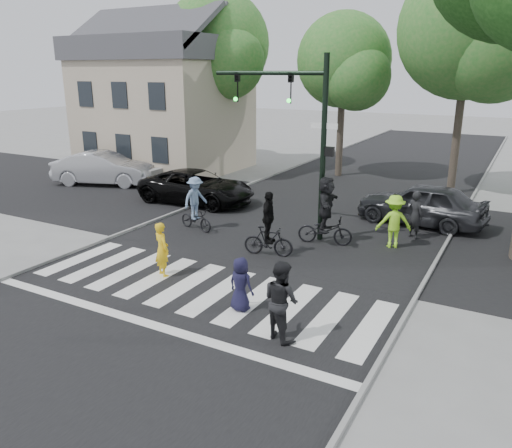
{
  "coord_description": "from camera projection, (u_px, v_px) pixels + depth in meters",
  "views": [
    {
      "loc": [
        7.05,
        -8.85,
        5.46
      ],
      "look_at": [
        0.5,
        3.0,
        1.3
      ],
      "focal_mm": 35.0,
      "sensor_mm": 36.0,
      "label": 1
    }
  ],
  "objects": [
    {
      "name": "ground",
      "position": [
        179.0,
        303.0,
        12.27
      ],
      "size": [
        120.0,
        120.0,
        0.0
      ],
      "primitive_type": "plane",
      "color": "gray",
      "rests_on": "ground"
    },
    {
      "name": "pedestrian_child",
      "position": [
        241.0,
        284.0,
        11.72
      ],
      "size": [
        0.69,
        0.49,
        1.32
      ],
      "primitive_type": "imported",
      "rotation": [
        0.0,
        0.0,
        3.03
      ],
      "color": "black",
      "rests_on": "ground"
    },
    {
      "name": "car_suv",
      "position": [
        197.0,
        187.0,
        21.39
      ],
      "size": [
        5.13,
        2.48,
        1.41
      ],
      "primitive_type": "imported",
      "rotation": [
        0.0,
        0.0,
        1.6
      ],
      "color": "black",
      "rests_on": "ground"
    },
    {
      "name": "cyclist_mid",
      "position": [
        268.0,
        230.0,
        15.18
      ],
      "size": [
        1.6,
        1.0,
        2.02
      ],
      "color": "black",
      "rests_on": "ground"
    },
    {
      "name": "pedestrian_adult",
      "position": [
        281.0,
        300.0,
        10.42
      ],
      "size": [
        1.05,
        0.96,
        1.75
      ],
      "primitive_type": "imported",
      "rotation": [
        0.0,
        0.0,
        2.71
      ],
      "color": "black",
      "rests_on": "ground"
    },
    {
      "name": "cyclist_right",
      "position": [
        326.0,
        214.0,
        16.16
      ],
      "size": [
        1.87,
        1.73,
        2.26
      ],
      "color": "black",
      "rests_on": "ground"
    },
    {
      "name": "curb_left",
      "position": [
        153.0,
        221.0,
        18.77
      ],
      "size": [
        0.1,
        70.0,
        0.1
      ],
      "primitive_type": "cube",
      "color": "gray",
      "rests_on": "ground"
    },
    {
      "name": "road_cross",
      "position": [
        308.0,
        221.0,
        18.96
      ],
      "size": [
        70.0,
        10.0,
        0.01
      ],
      "primitive_type": "cube",
      "color": "black",
      "rests_on": "ground"
    },
    {
      "name": "road_stem",
      "position": [
        272.0,
        244.0,
        16.45
      ],
      "size": [
        10.0,
        70.0,
        0.01
      ],
      "primitive_type": "cube",
      "color": "black",
      "rests_on": "ground"
    },
    {
      "name": "bystander_dark",
      "position": [
        415.0,
        215.0,
        16.81
      ],
      "size": [
        0.71,
        0.65,
        1.63
      ],
      "primitive_type": "imported",
      "rotation": [
        0.0,
        0.0,
        2.57
      ],
      "color": "black",
      "rests_on": "ground"
    },
    {
      "name": "pedestrian_woman",
      "position": [
        162.0,
        249.0,
        13.71
      ],
      "size": [
        0.66,
        0.57,
        1.54
      ],
      "primitive_type": "imported",
      "rotation": [
        0.0,
        0.0,
        2.71
      ],
      "color": "yellow",
      "rests_on": "ground"
    },
    {
      "name": "car_grey",
      "position": [
        421.0,
        204.0,
        18.36
      ],
      "size": [
        4.78,
        2.35,
        1.57
      ],
      "primitive_type": "imported",
      "rotation": [
        0.0,
        0.0,
        -1.68
      ],
      "color": "#2A2C2F",
      "rests_on": "ground"
    },
    {
      "name": "car_silver",
      "position": [
        104.0,
        168.0,
        24.85
      ],
      "size": [
        5.26,
        3.29,
        1.64
      ],
      "primitive_type": "imported",
      "rotation": [
        0.0,
        0.0,
        1.91
      ],
      "color": "#B8B9BE",
      "rests_on": "ground"
    },
    {
      "name": "traffic_signal",
      "position": [
        300.0,
        121.0,
        16.14
      ],
      "size": [
        4.45,
        0.29,
        6.0
      ],
      "color": "black",
      "rests_on": "ground"
    },
    {
      "name": "crosswalk",
      "position": [
        195.0,
        293.0,
        12.82
      ],
      "size": [
        10.0,
        3.85,
        0.01
      ],
      "color": "silver",
      "rests_on": "ground"
    },
    {
      "name": "cyclist_left",
      "position": [
        196.0,
        207.0,
        17.68
      ],
      "size": [
        1.6,
        1.09,
        1.93
      ],
      "color": "black",
      "rests_on": "ground"
    },
    {
      "name": "bystander_hivis",
      "position": [
        394.0,
        222.0,
        15.9
      ],
      "size": [
        1.29,
        1.07,
        1.73
      ],
      "primitive_type": "imported",
      "rotation": [
        0.0,
        0.0,
        3.6
      ],
      "color": "#9DF129",
      "rests_on": "ground"
    },
    {
      "name": "bg_tree_0",
      "position": [
        154.0,
        59.0,
        30.2
      ],
      "size": [
        5.46,
        5.2,
        8.97
      ],
      "color": "brown",
      "rests_on": "ground"
    },
    {
      "name": "house",
      "position": [
        164.0,
        102.0,
        28.16
      ],
      "size": [
        8.4,
        8.1,
        8.82
      ],
      "color": "beige",
      "rests_on": "ground"
    },
    {
      "name": "bg_tree_2",
      "position": [
        347.0,
        64.0,
        25.28
      ],
      "size": [
        5.04,
        4.8,
        8.4
      ],
      "color": "brown",
      "rests_on": "ground"
    },
    {
      "name": "bg_tree_3",
      "position": [
        476.0,
        34.0,
        21.01
      ],
      "size": [
        6.3,
        6.0,
        10.2
      ],
      "color": "brown",
      "rests_on": "ground"
    },
    {
      "name": "bg_tree_1",
      "position": [
        219.0,
        48.0,
        27.29
      ],
      "size": [
        6.09,
        5.8,
        9.8
      ],
      "color": "brown",
      "rests_on": "ground"
    },
    {
      "name": "curb_right",
      "position": [
        431.0,
        271.0,
        14.1
      ],
      "size": [
        0.1,
        70.0,
        0.1
      ],
      "primitive_type": "cube",
      "color": "gray",
      "rests_on": "ground"
    }
  ]
}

